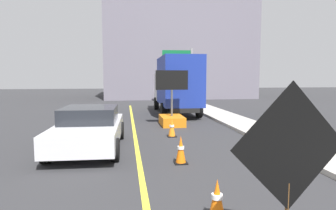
# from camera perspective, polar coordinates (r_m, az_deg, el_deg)

# --- Properties ---
(lane_center_stripe) EXTENTS (0.14, 36.00, 0.01)m
(lane_center_stripe) POSITION_cam_1_polar(r_m,az_deg,el_deg) (6.23, -4.90, -16.76)
(lane_center_stripe) COLOR yellow
(lane_center_stripe) RESTS_ON ground
(roadwork_sign) EXTENTS (1.63, 0.20, 2.33)m
(roadwork_sign) POSITION_cam_1_polar(r_m,az_deg,el_deg) (3.88, 23.22, -8.31)
(roadwork_sign) COLOR #593819
(roadwork_sign) RESTS_ON ground
(arrow_board_trailer) EXTENTS (1.60, 1.80, 2.70)m
(arrow_board_trailer) POSITION_cam_1_polar(r_m,az_deg,el_deg) (14.08, 0.76, -2.10)
(arrow_board_trailer) COLOR orange
(arrow_board_trailer) RESTS_ON ground
(box_truck) EXTENTS (2.47, 6.95, 3.59)m
(box_truck) POSITION_cam_1_polar(r_m,az_deg,el_deg) (18.23, 1.71, 4.18)
(box_truck) COLOR black
(box_truck) RESTS_ON ground
(pickup_car) EXTENTS (2.23, 4.51, 1.38)m
(pickup_car) POSITION_cam_1_polar(r_m,az_deg,el_deg) (9.76, -15.49, -4.47)
(pickup_car) COLOR silver
(pickup_car) RESTS_ON ground
(highway_guide_sign) EXTENTS (2.79, 0.23, 5.00)m
(highway_guide_sign) POSITION_cam_1_polar(r_m,az_deg,el_deg) (26.27, 3.04, 7.92)
(highway_guide_sign) COLOR gray
(highway_guide_sign) RESTS_ON ground
(far_building_block) EXTENTS (16.48, 9.69, 10.90)m
(far_building_block) POSITION_cam_1_polar(r_m,az_deg,el_deg) (34.49, 1.70, 10.75)
(far_building_block) COLOR slate
(far_building_block) RESTS_ON ground
(traffic_cone_near_sign) EXTENTS (0.36, 0.36, 0.68)m
(traffic_cone_near_sign) POSITION_cam_1_polar(r_m,az_deg,el_deg) (5.07, 9.80, -18.16)
(traffic_cone_near_sign) COLOR black
(traffic_cone_near_sign) RESTS_ON ground
(traffic_cone_mid_lane) EXTENTS (0.36, 0.36, 0.78)m
(traffic_cone_mid_lane) POSITION_cam_1_polar(r_m,az_deg,el_deg) (7.92, 2.58, -8.95)
(traffic_cone_mid_lane) COLOR black
(traffic_cone_mid_lane) RESTS_ON ground
(traffic_cone_far_lane) EXTENTS (0.36, 0.36, 0.76)m
(traffic_cone_far_lane) POSITION_cam_1_polar(r_m,az_deg,el_deg) (11.35, 0.78, -4.51)
(traffic_cone_far_lane) COLOR black
(traffic_cone_far_lane) RESTS_ON ground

